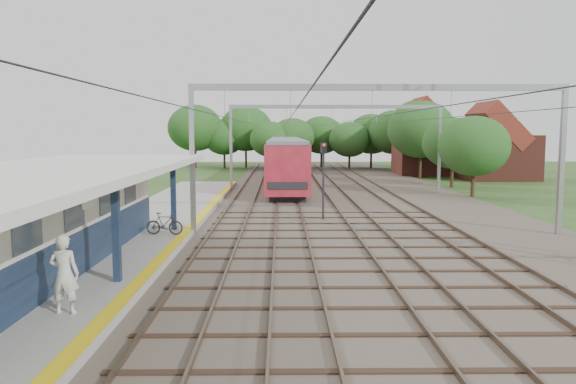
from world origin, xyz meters
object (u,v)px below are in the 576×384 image
object	(u,v)px
bicycle	(165,224)
train	(285,157)
signal_post	(323,172)
person	(64,274)

from	to	relation	value
bicycle	train	distance (m)	32.50
train	signal_post	bearing A→B (deg)	-85.95
bicycle	train	bearing A→B (deg)	-5.68
person	signal_post	bearing A→B (deg)	-114.34
person	bicycle	distance (m)	10.71
train	signal_post	xyz separation A→B (m)	(1.85, -26.13, 0.36)
person	bicycle	xyz separation A→B (m)	(0.27, 10.69, -0.51)
person	train	bearing A→B (deg)	-97.23
person	train	world-z (taller)	train
person	bicycle	bearing A→B (deg)	-90.90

